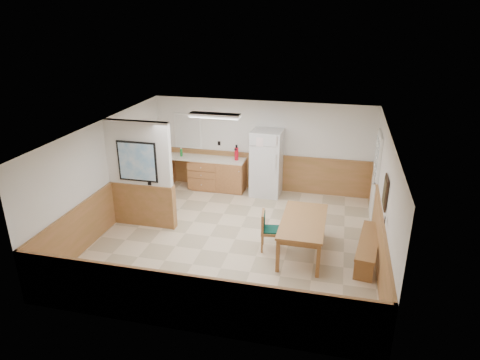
% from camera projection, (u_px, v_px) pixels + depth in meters
% --- Properties ---
extents(ground, '(6.00, 6.00, 0.00)m').
position_uv_depth(ground, '(235.00, 239.00, 9.44)').
color(ground, beige).
rests_on(ground, ground).
extents(ceiling, '(6.00, 6.00, 0.02)m').
position_uv_depth(ceiling, '(235.00, 129.00, 8.51)').
color(ceiling, white).
rests_on(ceiling, back_wall).
extents(back_wall, '(6.00, 0.02, 2.50)m').
position_uv_depth(back_wall, '(261.00, 146.00, 11.69)').
color(back_wall, white).
rests_on(back_wall, ground).
extents(right_wall, '(0.02, 6.00, 2.50)m').
position_uv_depth(right_wall, '(384.00, 201.00, 8.33)').
color(right_wall, white).
rests_on(right_wall, ground).
extents(left_wall, '(0.02, 6.00, 2.50)m').
position_uv_depth(left_wall, '(106.00, 175.00, 9.62)').
color(left_wall, white).
rests_on(left_wall, ground).
extents(wainscot_back, '(6.00, 0.04, 1.00)m').
position_uv_depth(wainscot_back, '(261.00, 172.00, 11.95)').
color(wainscot_back, '#A76A43').
rests_on(wainscot_back, ground).
extents(wainscot_right, '(0.04, 6.00, 1.00)m').
position_uv_depth(wainscot_right, '(378.00, 235.00, 8.61)').
color(wainscot_right, '#A76A43').
rests_on(wainscot_right, ground).
extents(wainscot_left, '(0.04, 6.00, 1.00)m').
position_uv_depth(wainscot_left, '(110.00, 206.00, 9.89)').
color(wainscot_left, '#A76A43').
rests_on(wainscot_left, ground).
extents(partition_wall, '(1.50, 0.20, 2.50)m').
position_uv_depth(partition_wall, '(140.00, 176.00, 9.64)').
color(partition_wall, white).
rests_on(partition_wall, ground).
extents(kitchen_counter, '(2.20, 0.61, 1.00)m').
position_uv_depth(kitchen_counter, '(216.00, 173.00, 11.95)').
color(kitchen_counter, '#AA6C3C').
rests_on(kitchen_counter, ground).
extents(exterior_door, '(0.07, 1.02, 2.15)m').
position_uv_depth(exterior_door, '(375.00, 176.00, 10.13)').
color(exterior_door, white).
rests_on(exterior_door, ground).
extents(kitchen_window, '(0.80, 0.04, 1.00)m').
position_uv_depth(kitchen_window, '(188.00, 131.00, 12.01)').
color(kitchen_window, white).
rests_on(kitchen_window, back_wall).
extents(wall_painting, '(0.04, 0.50, 0.60)m').
position_uv_depth(wall_painting, '(385.00, 192.00, 7.96)').
color(wall_painting, '#322014').
rests_on(wall_painting, right_wall).
extents(fluorescent_fixture, '(1.20, 0.30, 0.09)m').
position_uv_depth(fluorescent_fixture, '(215.00, 115.00, 9.88)').
color(fluorescent_fixture, white).
rests_on(fluorescent_fixture, ceiling).
extents(refrigerator, '(0.82, 0.73, 1.80)m').
position_uv_depth(refrigerator, '(266.00, 163.00, 11.44)').
color(refrigerator, silver).
rests_on(refrigerator, ground).
extents(dining_table, '(0.90, 1.77, 0.75)m').
position_uv_depth(dining_table, '(303.00, 224.00, 8.69)').
color(dining_table, '#A2733B').
rests_on(dining_table, ground).
extents(dining_bench, '(0.60, 1.73, 0.45)m').
position_uv_depth(dining_bench, '(369.00, 244.00, 8.56)').
color(dining_bench, '#A2733B').
rests_on(dining_bench, ground).
extents(dining_chair, '(0.60, 0.46, 0.85)m').
position_uv_depth(dining_chair, '(267.00, 228.00, 8.89)').
color(dining_chair, '#A2733B').
rests_on(dining_chair, ground).
extents(fire_extinguisher, '(0.13, 0.13, 0.43)m').
position_uv_depth(fire_extinguisher, '(236.00, 153.00, 11.62)').
color(fire_extinguisher, red).
rests_on(fire_extinguisher, kitchen_counter).
extents(soap_bottle, '(0.08, 0.08, 0.21)m').
position_uv_depth(soap_bottle, '(181.00, 153.00, 11.95)').
color(soap_bottle, '#167E2C').
rests_on(soap_bottle, kitchen_counter).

